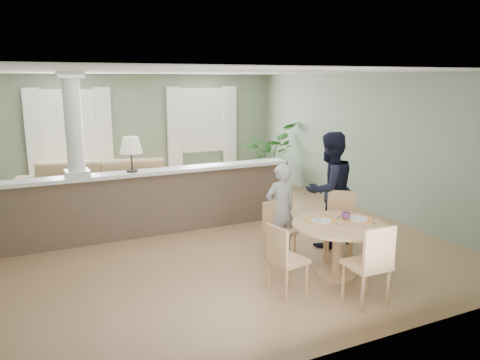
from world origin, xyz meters
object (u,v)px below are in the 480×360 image
houseplant (269,156)px  dining_table (338,234)px  man_person (329,190)px  chair_far_man (340,221)px  chair_near (371,262)px  sofa (100,188)px  chair_side (284,257)px  child_person (280,209)px  chair_far_boy (277,227)px

houseplant → dining_table: size_ratio=1.29×
houseplant → man_person: man_person is taller
houseplant → man_person: (-1.08, -3.89, 0.12)m
chair_far_man → chair_near: chair_near is taller
sofa → man_person: 4.56m
chair_far_man → chair_side: chair_far_man is taller
houseplant → chair_far_man: size_ratio=1.64×
houseplant → dining_table: houseplant is taller
houseplant → dining_table: (-1.68, -4.93, -0.20)m
sofa → houseplant: size_ratio=2.11×
sofa → child_person: child_person is taller
dining_table → man_person: size_ratio=0.67×
sofa → man_person: size_ratio=1.84×
chair_near → man_person: man_person is taller
dining_table → chair_far_boy: 1.02m
chair_side → child_person: size_ratio=0.65×
chair_far_boy → chair_near: size_ratio=0.85×
child_person → man_person: (0.85, -0.04, 0.22)m
child_person → chair_far_man: bearing=147.0°
houseplant → chair_near: size_ratio=1.60×
dining_table → chair_side: chair_side is taller
chair_far_boy → chair_side: 1.23m
sofa → dining_table: (2.33, -4.51, 0.10)m
houseplant → dining_table: bearing=-108.8°
man_person → dining_table: bearing=52.5°
dining_table → man_person: (0.60, 1.04, 0.32)m
chair_near → man_person: 2.07m
chair_far_boy → child_person: 0.30m
child_person → dining_table: bearing=101.5°
dining_table → chair_far_boy: (-0.39, 0.94, -0.12)m
dining_table → chair_far_man: (0.50, 0.62, -0.06)m
sofa → chair_near: size_ratio=3.37×
houseplant → chair_far_man: 4.48m
dining_table → chair_near: chair_near is taller
houseplant → child_person: (-1.93, -3.85, -0.10)m
chair_side → child_person: 1.44m
chair_far_boy → chair_side: size_ratio=0.95×
chair_far_boy → chair_far_man: size_ratio=0.87×
dining_table → chair_far_boy: chair_far_boy is taller
sofa → chair_side: size_ratio=3.74×
dining_table → chair_near: (-0.17, -0.84, -0.04)m
chair_far_man → chair_near: 1.61m
dining_table → chair_far_boy: size_ratio=1.45×
chair_near → child_person: bearing=-86.3°
sofa → chair_side: bearing=-58.3°
chair_side → chair_near: bearing=-141.4°
sofa → man_person: bearing=-34.7°
chair_far_boy → chair_near: bearing=-99.5°
man_person → child_person: bearing=-10.1°
sofa → houseplant: (4.01, 0.42, 0.30)m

